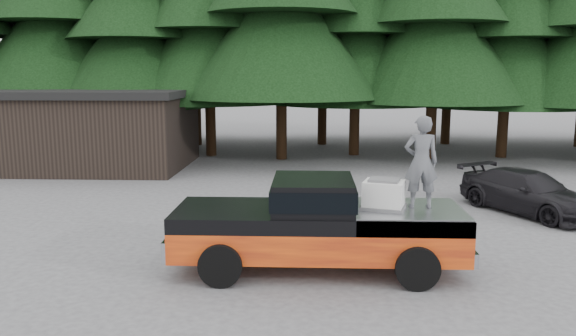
{
  "coord_description": "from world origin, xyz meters",
  "views": [
    {
      "loc": [
        0.38,
        -11.53,
        4.04
      ],
      "look_at": [
        -0.1,
        0.0,
        2.06
      ],
      "focal_mm": 35.0,
      "sensor_mm": 36.0,
      "label": 1
    }
  ],
  "objects_px": {
    "air_compressor": "(384,195)",
    "utility_building": "(92,128)",
    "pickup_truck": "(318,239)",
    "man_on_bed": "(421,162)",
    "parked_car": "(528,192)"
  },
  "relations": [
    {
      "from": "air_compressor",
      "to": "utility_building",
      "type": "bearing_deg",
      "value": 147.32
    },
    {
      "from": "pickup_truck",
      "to": "air_compressor",
      "type": "distance_m",
      "value": 1.61
    },
    {
      "from": "man_on_bed",
      "to": "parked_car",
      "type": "xyz_separation_m",
      "value": [
        4.07,
        4.94,
        -1.65
      ]
    },
    {
      "from": "air_compressor",
      "to": "utility_building",
      "type": "distance_m",
      "value": 16.53
    },
    {
      "from": "air_compressor",
      "to": "parked_car",
      "type": "relative_size",
      "value": 0.18
    },
    {
      "from": "air_compressor",
      "to": "utility_building",
      "type": "relative_size",
      "value": 0.09
    },
    {
      "from": "air_compressor",
      "to": "parked_car",
      "type": "height_order",
      "value": "air_compressor"
    },
    {
      "from": "pickup_truck",
      "to": "parked_car",
      "type": "height_order",
      "value": "pickup_truck"
    },
    {
      "from": "man_on_bed",
      "to": "air_compressor",
      "type": "bearing_deg",
      "value": 7.51
    },
    {
      "from": "air_compressor",
      "to": "utility_building",
      "type": "xyz_separation_m",
      "value": [
        -10.85,
        12.48,
        0.07
      ]
    },
    {
      "from": "air_compressor",
      "to": "man_on_bed",
      "type": "height_order",
      "value": "man_on_bed"
    },
    {
      "from": "pickup_truck",
      "to": "man_on_bed",
      "type": "height_order",
      "value": "man_on_bed"
    },
    {
      "from": "pickup_truck",
      "to": "parked_car",
      "type": "bearing_deg",
      "value": 39.28
    },
    {
      "from": "man_on_bed",
      "to": "parked_car",
      "type": "distance_m",
      "value": 6.6
    },
    {
      "from": "pickup_truck",
      "to": "utility_building",
      "type": "relative_size",
      "value": 0.71
    }
  ]
}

